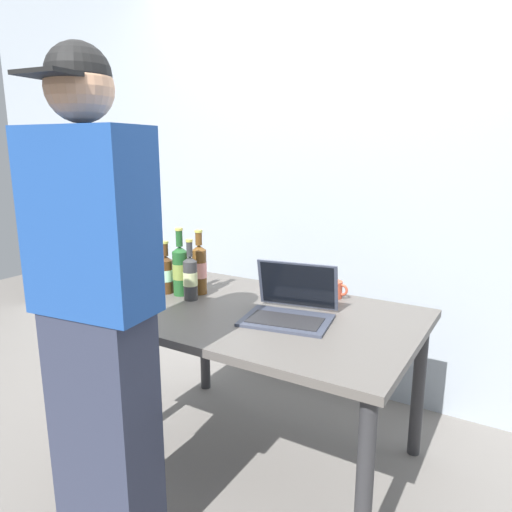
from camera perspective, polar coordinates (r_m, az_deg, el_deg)
ground_plane at (r=2.41m, az=0.58°, el=-22.85°), size 8.00×8.00×0.00m
desk at (r=2.10m, az=0.62°, el=-8.88°), size 1.34×0.89×0.70m
laptop at (r=2.01m, az=4.18°, el=-6.15°), size 0.41×0.37×0.22m
beer_bottle_dark at (r=2.37m, az=-10.83°, el=-2.02°), size 0.07×0.07×0.26m
beer_bottle_brown at (r=2.32m, az=-9.14°, el=-1.57°), size 0.08×0.08×0.33m
beer_bottle_green at (r=2.32m, az=-6.85°, el=-1.44°), size 0.07×0.07×0.32m
beer_bottle_amber at (r=2.24m, az=-7.94°, el=-2.50°), size 0.07×0.07×0.29m
person_figure at (r=1.61m, az=-18.62°, el=-7.02°), size 0.41×0.30×1.70m
coffee_mug at (r=2.30m, az=9.38°, el=-4.00°), size 0.12×0.09×0.08m
back_wall at (r=2.73m, az=9.97°, el=10.45°), size 6.00×0.10×2.60m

